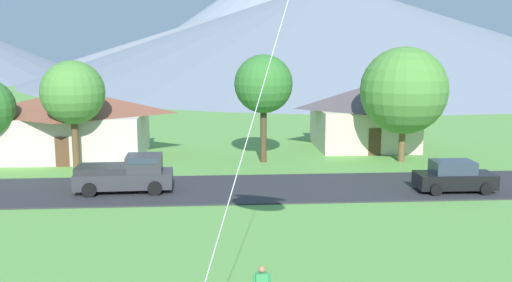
{
  "coord_description": "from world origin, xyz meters",
  "views": [
    {
      "loc": [
        -2.31,
        -2.38,
        8.06
      ],
      "look_at": [
        -0.62,
        21.26,
        4.07
      ],
      "focal_mm": 40.89,
      "sensor_mm": 36.0,
      "label": 1
    }
  ],
  "objects_px": {
    "parked_car_black_west_end": "(454,177)",
    "pickup_truck_charcoal_west_side": "(127,174)",
    "house_left_center": "(363,116)",
    "tree_right_of_center": "(264,84)",
    "house_leftmost": "(74,122)",
    "tree_center": "(73,93)",
    "tree_near_left": "(404,91)"
  },
  "relations": [
    {
      "from": "house_leftmost",
      "to": "parked_car_black_west_end",
      "type": "height_order",
      "value": "house_leftmost"
    },
    {
      "from": "pickup_truck_charcoal_west_side",
      "to": "tree_near_left",
      "type": "bearing_deg",
      "value": 22.52
    },
    {
      "from": "tree_center",
      "to": "pickup_truck_charcoal_west_side",
      "type": "bearing_deg",
      "value": -57.09
    },
    {
      "from": "house_leftmost",
      "to": "parked_car_black_west_end",
      "type": "xyz_separation_m",
      "value": [
        23.03,
        -11.94,
        -1.62
      ]
    },
    {
      "from": "pickup_truck_charcoal_west_side",
      "to": "parked_car_black_west_end",
      "type": "bearing_deg",
      "value": -3.85
    },
    {
      "from": "tree_near_left",
      "to": "tree_right_of_center",
      "type": "relative_size",
      "value": 1.07
    },
    {
      "from": "tree_center",
      "to": "tree_right_of_center",
      "type": "xyz_separation_m",
      "value": [
        12.3,
        1.34,
        0.38
      ]
    },
    {
      "from": "house_leftmost",
      "to": "house_left_center",
      "type": "height_order",
      "value": "house_leftmost"
    },
    {
      "from": "house_leftmost",
      "to": "pickup_truck_charcoal_west_side",
      "type": "relative_size",
      "value": 2.02
    },
    {
      "from": "house_leftmost",
      "to": "house_left_center",
      "type": "relative_size",
      "value": 1.36
    },
    {
      "from": "tree_center",
      "to": "house_leftmost",
      "type": "bearing_deg",
      "value": 103.84
    },
    {
      "from": "tree_near_left",
      "to": "pickup_truck_charcoal_west_side",
      "type": "xyz_separation_m",
      "value": [
        -17.61,
        -7.3,
        -3.83
      ]
    },
    {
      "from": "tree_near_left",
      "to": "parked_car_black_west_end",
      "type": "height_order",
      "value": "tree_near_left"
    },
    {
      "from": "tree_right_of_center",
      "to": "parked_car_black_west_end",
      "type": "height_order",
      "value": "tree_right_of_center"
    },
    {
      "from": "house_left_center",
      "to": "tree_near_left",
      "type": "height_order",
      "value": "tree_near_left"
    },
    {
      "from": "house_left_center",
      "to": "tree_right_of_center",
      "type": "xyz_separation_m",
      "value": [
        -8.23,
        -5.11,
        2.84
      ]
    },
    {
      "from": "parked_car_black_west_end",
      "to": "house_leftmost",
      "type": "bearing_deg",
      "value": 152.6
    },
    {
      "from": "tree_right_of_center",
      "to": "pickup_truck_charcoal_west_side",
      "type": "xyz_separation_m",
      "value": [
        -8.11,
        -7.81,
        -4.25
      ]
    },
    {
      "from": "house_left_center",
      "to": "tree_right_of_center",
      "type": "distance_m",
      "value": 10.09
    },
    {
      "from": "parked_car_black_west_end",
      "to": "pickup_truck_charcoal_west_side",
      "type": "height_order",
      "value": "pickup_truck_charcoal_west_side"
    },
    {
      "from": "tree_right_of_center",
      "to": "pickup_truck_charcoal_west_side",
      "type": "bearing_deg",
      "value": -136.07
    },
    {
      "from": "house_left_center",
      "to": "parked_car_black_west_end",
      "type": "relative_size",
      "value": 1.84
    },
    {
      "from": "tree_center",
      "to": "tree_right_of_center",
      "type": "relative_size",
      "value": 0.95
    },
    {
      "from": "house_left_center",
      "to": "tree_right_of_center",
      "type": "bearing_deg",
      "value": -148.16
    },
    {
      "from": "tree_right_of_center",
      "to": "house_left_center",
      "type": "bearing_deg",
      "value": 31.84
    },
    {
      "from": "parked_car_black_west_end",
      "to": "pickup_truck_charcoal_west_side",
      "type": "distance_m",
      "value": 17.83
    },
    {
      "from": "house_leftmost",
      "to": "tree_right_of_center",
      "type": "height_order",
      "value": "tree_right_of_center"
    },
    {
      "from": "tree_right_of_center",
      "to": "tree_center",
      "type": "bearing_deg",
      "value": -173.79
    },
    {
      "from": "tree_center",
      "to": "tree_near_left",
      "type": "bearing_deg",
      "value": 2.17
    },
    {
      "from": "tree_near_left",
      "to": "parked_car_black_west_end",
      "type": "xyz_separation_m",
      "value": [
        0.18,
        -8.5,
        -4.02
      ]
    },
    {
      "from": "house_left_center",
      "to": "house_leftmost",
      "type": "bearing_deg",
      "value": -174.23
    },
    {
      "from": "tree_right_of_center",
      "to": "parked_car_black_west_end",
      "type": "distance_m",
      "value": 13.95
    }
  ]
}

